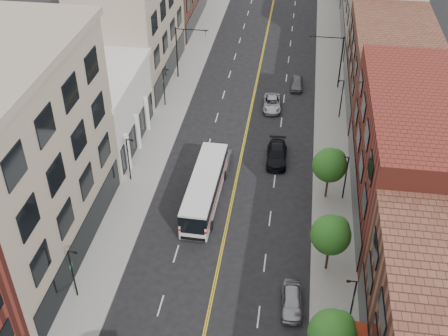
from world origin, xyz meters
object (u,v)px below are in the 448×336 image
at_px(city_bus, 205,187).
at_px(car_parked_far, 292,301).
at_px(car_lane_a, 277,154).
at_px(car_lane_b, 272,103).
at_px(car_lane_behind, 223,160).
at_px(car_lane_c, 297,83).

relative_size(city_bus, car_parked_far, 2.87).
distance_m(city_bus, car_lane_a, 10.58).
xyz_separation_m(car_lane_a, car_lane_b, (-1.36, 11.50, -0.11)).
relative_size(car_lane_behind, car_lane_a, 0.81).
xyz_separation_m(car_lane_behind, car_lane_a, (5.75, 1.86, 0.06)).
bearing_deg(car_lane_c, car_lane_a, -95.20).
relative_size(car_lane_b, car_lane_c, 1.22).
height_order(car_lane_behind, car_lane_b, car_lane_behind).
bearing_deg(city_bus, car_lane_behind, 83.56).
distance_m(car_lane_b, car_lane_c, 6.59).
bearing_deg(car_lane_b, car_lane_a, -86.80).
distance_m(car_lane_behind, car_lane_a, 6.05).
bearing_deg(car_lane_a, car_lane_b, 94.75).
bearing_deg(car_lane_b, car_lane_c, 60.23).
height_order(car_parked_far, car_lane_b, car_parked_far).
height_order(city_bus, car_parked_far, city_bus).
distance_m(car_parked_far, car_lane_behind, 20.38).
xyz_separation_m(car_lane_b, car_lane_c, (2.91, 5.91, 0.00)).
relative_size(city_bus, car_lane_a, 2.25).
distance_m(city_bus, car_parked_far, 15.34).
xyz_separation_m(car_lane_behind, car_lane_c, (7.30, 19.27, -0.05)).
distance_m(city_bus, car_lane_behind, 6.50).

